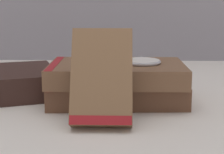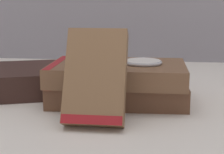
# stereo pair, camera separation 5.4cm
# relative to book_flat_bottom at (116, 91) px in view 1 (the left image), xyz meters

# --- Properties ---
(ground_plane) EXTENTS (3.00, 3.00, 0.00)m
(ground_plane) POSITION_rel_book_flat_bottom_xyz_m (0.00, -0.03, -0.02)
(ground_plane) COLOR silver
(book_flat_bottom) EXTENTS (0.23, 0.15, 0.04)m
(book_flat_bottom) POSITION_rel_book_flat_bottom_xyz_m (0.00, 0.00, 0.00)
(book_flat_bottom) COLOR brown
(book_flat_bottom) RESTS_ON ground_plane
(book_flat_top) EXTENTS (0.22, 0.14, 0.03)m
(book_flat_top) POSITION_rel_book_flat_bottom_xyz_m (-0.00, -0.01, 0.03)
(book_flat_top) COLOR brown
(book_flat_top) RESTS_ON book_flat_bottom
(book_leaning_front) EXTENTS (0.08, 0.08, 0.13)m
(book_leaning_front) POSITION_rel_book_flat_bottom_xyz_m (-0.02, -0.12, 0.04)
(book_leaning_front) COLOR brown
(book_leaning_front) RESTS_ON ground_plane
(pocket_watch) EXTENTS (0.06, 0.06, 0.01)m
(pocket_watch) POSITION_rel_book_flat_bottom_xyz_m (0.04, -0.01, 0.05)
(pocket_watch) COLOR silver
(pocket_watch) RESTS_ON book_flat_top
(reading_glasses) EXTENTS (0.11, 0.05, 0.00)m
(reading_glasses) POSITION_rel_book_flat_bottom_xyz_m (-0.09, 0.16, -0.02)
(reading_glasses) COLOR #4C3828
(reading_glasses) RESTS_ON ground_plane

